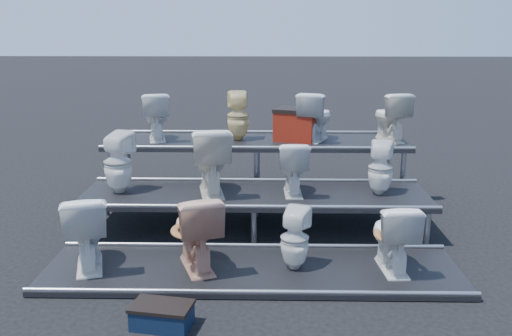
{
  "coord_description": "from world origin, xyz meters",
  "views": [
    {
      "loc": [
        0.15,
        -6.66,
        2.45
      ],
      "look_at": [
        0.01,
        0.1,
        0.75
      ],
      "focal_mm": 40.0,
      "sensor_mm": 36.0,
      "label": 1
    }
  ],
  "objects_px": {
    "toilet_8": "(156,116)",
    "toilet_2": "(295,238)",
    "toilet_0": "(86,230)",
    "toilet_9": "(238,116)",
    "toilet_3": "(393,236)",
    "toilet_7": "(380,168)",
    "toilet_5": "(210,160)",
    "toilet_1": "(196,231)",
    "toilet_10": "(316,116)",
    "toilet_6": "(293,167)",
    "step_stool": "(162,317)",
    "red_crate": "(297,126)",
    "toilet_4": "(118,163)",
    "toilet_11": "(390,117)"
  },
  "relations": [
    {
      "from": "toilet_5",
      "to": "toilet_11",
      "type": "relative_size",
      "value": 1.19
    },
    {
      "from": "toilet_8",
      "to": "red_crate",
      "type": "bearing_deg",
      "value": 167.73
    },
    {
      "from": "toilet_5",
      "to": "toilet_10",
      "type": "relative_size",
      "value": 1.19
    },
    {
      "from": "toilet_7",
      "to": "red_crate",
      "type": "xyz_separation_m",
      "value": [
        -0.95,
        1.3,
        0.28
      ]
    },
    {
      "from": "toilet_2",
      "to": "toilet_8",
      "type": "distance_m",
      "value": 3.3
    },
    {
      "from": "toilet_1",
      "to": "toilet_5",
      "type": "bearing_deg",
      "value": -110.73
    },
    {
      "from": "toilet_6",
      "to": "toilet_4",
      "type": "bearing_deg",
      "value": -1.79
    },
    {
      "from": "toilet_1",
      "to": "toilet_8",
      "type": "xyz_separation_m",
      "value": [
        -0.87,
        2.6,
        0.75
      ]
    },
    {
      "from": "toilet_11",
      "to": "red_crate",
      "type": "distance_m",
      "value": 1.32
    },
    {
      "from": "toilet_7",
      "to": "toilet_5",
      "type": "bearing_deg",
      "value": 14.44
    },
    {
      "from": "toilet_7",
      "to": "toilet_10",
      "type": "height_order",
      "value": "toilet_10"
    },
    {
      "from": "toilet_2",
      "to": "step_stool",
      "type": "bearing_deg",
      "value": 62.51
    },
    {
      "from": "toilet_3",
      "to": "toilet_9",
      "type": "bearing_deg",
      "value": -61.39
    },
    {
      "from": "toilet_5",
      "to": "red_crate",
      "type": "distance_m",
      "value": 1.72
    },
    {
      "from": "toilet_5",
      "to": "toilet_10",
      "type": "xyz_separation_m",
      "value": [
        1.36,
        1.3,
        0.33
      ]
    },
    {
      "from": "toilet_3",
      "to": "toilet_2",
      "type": "bearing_deg",
      "value": -4.11
    },
    {
      "from": "toilet_0",
      "to": "toilet_1",
      "type": "height_order",
      "value": "toilet_1"
    },
    {
      "from": "toilet_4",
      "to": "toilet_9",
      "type": "bearing_deg",
      "value": -115.94
    },
    {
      "from": "toilet_2",
      "to": "toilet_1",
      "type": "bearing_deg",
      "value": 19.41
    },
    {
      "from": "toilet_5",
      "to": "toilet_1",
      "type": "bearing_deg",
      "value": 78.32
    },
    {
      "from": "toilet_3",
      "to": "toilet_5",
      "type": "height_order",
      "value": "toilet_5"
    },
    {
      "from": "toilet_3",
      "to": "toilet_8",
      "type": "xyz_separation_m",
      "value": [
        -2.84,
        2.6,
        0.78
      ]
    },
    {
      "from": "toilet_0",
      "to": "toilet_11",
      "type": "relative_size",
      "value": 1.13
    },
    {
      "from": "toilet_0",
      "to": "red_crate",
      "type": "bearing_deg",
      "value": -146.6
    },
    {
      "from": "toilet_2",
      "to": "toilet_9",
      "type": "distance_m",
      "value": 2.82
    },
    {
      "from": "red_crate",
      "to": "toilet_4",
      "type": "bearing_deg",
      "value": -129.48
    },
    {
      "from": "toilet_0",
      "to": "toilet_5",
      "type": "distance_m",
      "value": 1.77
    },
    {
      "from": "toilet_10",
      "to": "step_stool",
      "type": "relative_size",
      "value": 1.43
    },
    {
      "from": "toilet_1",
      "to": "toilet_11",
      "type": "bearing_deg",
      "value": -152.59
    },
    {
      "from": "toilet_3",
      "to": "toilet_7",
      "type": "xyz_separation_m",
      "value": [
        0.11,
        1.3,
        0.37
      ]
    },
    {
      "from": "toilet_1",
      "to": "toilet_6",
      "type": "distance_m",
      "value": 1.69
    },
    {
      "from": "toilet_0",
      "to": "toilet_9",
      "type": "xyz_separation_m",
      "value": [
        1.4,
        2.6,
        0.76
      ]
    },
    {
      "from": "toilet_1",
      "to": "step_stool",
      "type": "bearing_deg",
      "value": 62.27
    },
    {
      "from": "toilet_6",
      "to": "toilet_3",
      "type": "bearing_deg",
      "value": 124.28
    },
    {
      "from": "toilet_4",
      "to": "toilet_8",
      "type": "relative_size",
      "value": 1.11
    },
    {
      "from": "toilet_1",
      "to": "toilet_5",
      "type": "relative_size",
      "value": 0.95
    },
    {
      "from": "toilet_8",
      "to": "toilet_2",
      "type": "bearing_deg",
      "value": 113.21
    },
    {
      "from": "toilet_0",
      "to": "toilet_4",
      "type": "relative_size",
      "value": 1.03
    },
    {
      "from": "step_stool",
      "to": "toilet_7",
      "type": "bearing_deg",
      "value": 56.93
    },
    {
      "from": "toilet_9",
      "to": "step_stool",
      "type": "xyz_separation_m",
      "value": [
        -0.45,
        -3.68,
        -1.12
      ]
    },
    {
      "from": "toilet_4",
      "to": "toilet_10",
      "type": "distance_m",
      "value": 2.83
    },
    {
      "from": "toilet_4",
      "to": "toilet_6",
      "type": "distance_m",
      "value": 2.12
    },
    {
      "from": "toilet_9",
      "to": "step_stool",
      "type": "bearing_deg",
      "value": 76.36
    },
    {
      "from": "toilet_0",
      "to": "toilet_4",
      "type": "height_order",
      "value": "toilet_4"
    },
    {
      "from": "step_stool",
      "to": "red_crate",
      "type": "bearing_deg",
      "value": 80.89
    },
    {
      "from": "toilet_3",
      "to": "toilet_9",
      "type": "xyz_separation_m",
      "value": [
        -1.67,
        2.6,
        0.79
      ]
    },
    {
      "from": "toilet_1",
      "to": "toilet_4",
      "type": "bearing_deg",
      "value": -69.38
    },
    {
      "from": "toilet_3",
      "to": "step_stool",
      "type": "height_order",
      "value": "toilet_3"
    },
    {
      "from": "toilet_3",
      "to": "toilet_7",
      "type": "height_order",
      "value": "toilet_7"
    },
    {
      "from": "toilet_11",
      "to": "toilet_10",
      "type": "bearing_deg",
      "value": -13.02
    }
  ]
}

